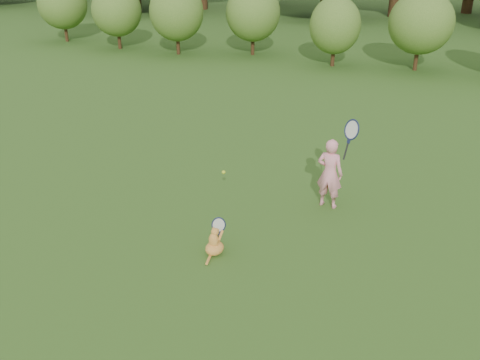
% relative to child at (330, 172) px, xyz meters
% --- Properties ---
extents(ground, '(100.00, 100.00, 0.00)m').
position_rel_child_xyz_m(ground, '(-1.63, -1.63, -0.68)').
color(ground, '#274A14').
rests_on(ground, ground).
extents(shrub_row, '(28.00, 3.00, 2.80)m').
position_rel_child_xyz_m(shrub_row, '(-1.63, 11.37, 0.72)').
color(shrub_row, '#3F6720').
rests_on(shrub_row, ground).
extents(child, '(0.78, 0.54, 1.94)m').
position_rel_child_xyz_m(child, '(0.00, 0.00, 0.00)').
color(child, pink).
rests_on(child, ground).
extents(cat, '(0.43, 0.63, 0.63)m').
position_rel_child_xyz_m(cat, '(-1.45, -2.08, -0.45)').
color(cat, '#B97323').
rests_on(cat, ground).
extents(tennis_ball, '(0.07, 0.07, 0.07)m').
position_rel_child_xyz_m(tennis_ball, '(-1.82, -0.57, -0.00)').
color(tennis_ball, '#AFD819').
rests_on(tennis_ball, ground).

